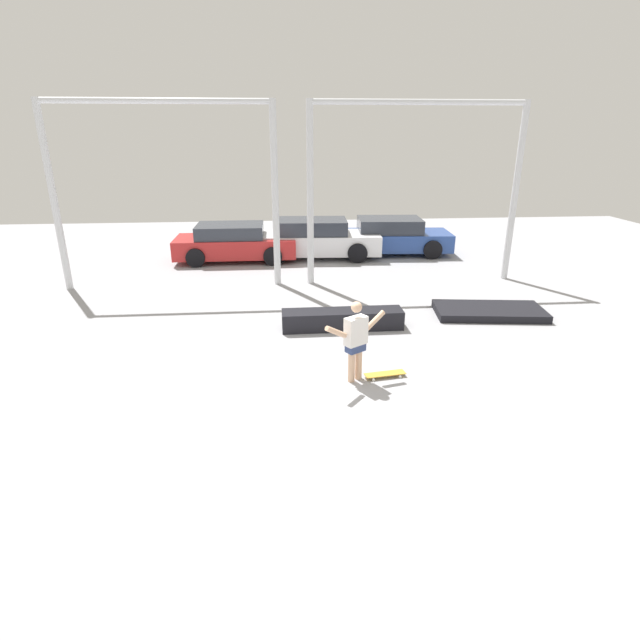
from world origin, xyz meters
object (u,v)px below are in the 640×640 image
skateboard (385,374)px  parked_car_red (235,243)px  parked_car_white (316,239)px  grind_box (342,319)px  manual_pad (489,311)px  parked_car_blue (392,236)px  skateboarder (356,338)px

skateboard → parked_car_red: size_ratio=0.19×
parked_car_white → parked_car_red: bearing=-173.3°
grind_box → skateboard: bearing=-79.3°
manual_pad → parked_car_blue: bearing=98.0°
skateboarder → parked_car_blue: bearing=41.1°
parked_car_blue → skateboarder: bearing=-102.4°
manual_pad → parked_car_white: (-3.94, 6.64, 0.59)m
skateboarder → skateboard: (0.59, 0.06, -0.79)m
grind_box → parked_car_white: parked_car_white is taller
grind_box → parked_car_white: (-0.08, 7.23, 0.47)m
grind_box → parked_car_blue: bearing=69.3°
skateboard → parked_car_blue: 10.48m
grind_box → parked_car_blue: size_ratio=0.66×
grind_box → parked_car_blue: parked_car_blue is taller
manual_pad → parked_car_blue: (-0.98, 7.00, 0.56)m
skateboard → parked_car_red: (-3.53, 9.63, 0.58)m
skateboarder → skateboard: 0.99m
skateboarder → skateboard: skateboarder is taller
grind_box → parked_car_white: bearing=90.7°
skateboard → grind_box: grind_box is taller
manual_pad → parked_car_red: size_ratio=0.63×
skateboard → manual_pad: manual_pad is taller
skateboarder → parked_car_blue: (2.98, 10.25, -0.19)m
skateboarder → parked_car_red: size_ratio=0.36×
parked_car_red → parked_car_white: size_ratio=0.91×
skateboard → parked_car_blue: parked_car_blue is taller
parked_car_red → parked_car_white: 2.96m
skateboard → manual_pad: (3.37, 3.18, 0.03)m
skateboard → parked_car_white: bearing=84.3°
grind_box → parked_car_white: size_ratio=0.61×
grind_box → parked_car_blue: 8.14m
parked_car_red → parked_car_blue: size_ratio=0.98×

